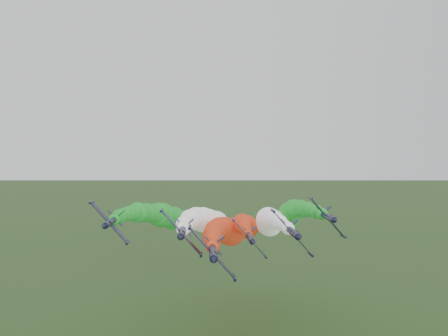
{
  "coord_description": "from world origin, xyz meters",
  "views": [
    {
      "loc": [
        -0.28,
        -83.55,
        56.7
      ],
      "look_at": [
        3.52,
        -0.99,
        54.33
      ],
      "focal_mm": 35.0,
      "sensor_mm": 36.0,
      "label": 1
    }
  ],
  "objects": [
    {
      "name": "jet_lead",
      "position": [
        6.09,
        44.54,
        34.29
      ],
      "size": [
        16.36,
        90.33,
        19.77
      ],
      "rotation": [
        0.0,
        0.85,
        0.0
      ],
      "color": "black",
      "rests_on": "ground"
    },
    {
      "name": "jet_outer_left",
      "position": [
        -13.77,
        61.43,
        36.55
      ],
      "size": [
        16.03,
        90.01,
        19.44
      ],
      "rotation": [
        0.0,
        0.85,
        0.0
      ],
      "color": "black",
      "rests_on": "ground"
    },
    {
      "name": "jet_inner_left",
      "position": [
        0.62,
        53.11,
        35.95
      ],
      "size": [
        16.71,
        90.69,
        20.12
      ],
      "rotation": [
        0.0,
        0.85,
        0.0
      ],
      "color": "black",
      "rests_on": "ground"
    },
    {
      "name": "jet_outer_right",
      "position": [
        30.09,
        64.93,
        36.79
      ],
      "size": [
        16.23,
        90.2,
        19.64
      ],
      "rotation": [
        0.0,
        0.85,
        0.0
      ],
      "color": "black",
      "rests_on": "ground"
    },
    {
      "name": "jet_inner_right",
      "position": [
        20.52,
        53.82,
        35.64
      ],
      "size": [
        16.34,
        90.32,
        19.76
      ],
      "rotation": [
        0.0,
        0.85,
        0.0
      ],
      "color": "black",
      "rests_on": "ground"
    },
    {
      "name": "jet_trail",
      "position": [
        14.15,
        67.38,
        32.16
      ],
      "size": [
        15.88,
        89.86,
        19.29
      ],
      "rotation": [
        0.0,
        0.85,
        0.0
      ],
      "color": "black",
      "rests_on": "ground"
    }
  ]
}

